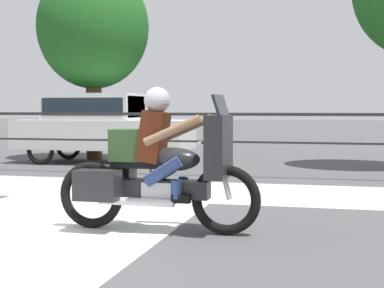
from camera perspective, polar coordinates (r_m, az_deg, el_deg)
ground_plane at (r=7.08m, az=-17.80°, el=-7.82°), size 120.00×120.00×0.00m
sidewalk_band at (r=10.09m, az=-7.62°, el=-4.29°), size 44.00×2.40×0.01m
crosswalk_band at (r=6.74m, az=-16.21°, el=-8.33°), size 3.14×6.00×0.01m
fence_railing at (r=11.96m, az=-4.03°, el=1.75°), size 36.00×0.05×1.28m
motorcycle at (r=6.50m, az=-3.33°, el=-2.24°), size 2.32×0.76×1.60m
parked_car at (r=14.72m, az=-8.89°, el=1.95°), size 4.30×1.64×1.72m
tree_behind_car at (r=15.93m, az=-9.57°, el=10.98°), size 2.92×2.92×5.09m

